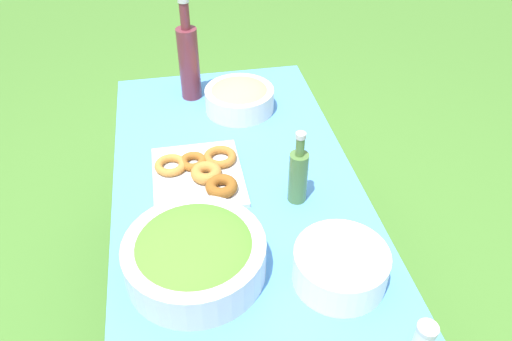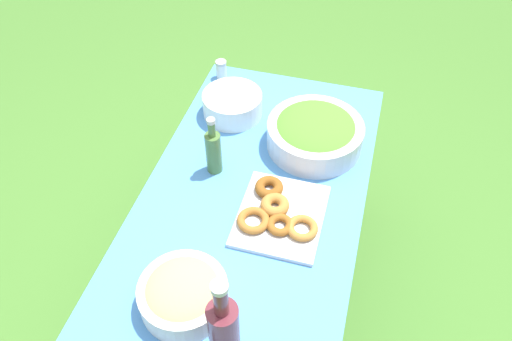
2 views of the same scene
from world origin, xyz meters
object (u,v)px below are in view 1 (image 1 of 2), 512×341
(salad_bowl, at_px, (195,254))
(donut_platter, at_px, (201,173))
(pasta_bowl, at_px, (239,97))
(olive_oil_bottle, at_px, (298,175))
(plate_stack, at_px, (340,266))
(wine_bottle, at_px, (189,60))

(salad_bowl, xyz_separation_m, donut_platter, (-0.37, 0.05, -0.04))
(pasta_bowl, xyz_separation_m, olive_oil_bottle, (0.53, 0.09, 0.04))
(salad_bowl, relative_size, plate_stack, 1.52)
(pasta_bowl, height_order, wine_bottle, wine_bottle)
(plate_stack, bearing_deg, salad_bowl, -104.80)
(salad_bowl, height_order, pasta_bowl, salad_bowl)
(pasta_bowl, relative_size, donut_platter, 0.78)
(donut_platter, xyz_separation_m, wine_bottle, (-0.51, 0.02, 0.14))
(salad_bowl, xyz_separation_m, pasta_bowl, (-0.75, 0.23, -0.01))
(olive_oil_bottle, relative_size, wine_bottle, 0.61)
(salad_bowl, relative_size, olive_oil_bottle, 1.50)
(plate_stack, distance_m, wine_bottle, 1.02)
(plate_stack, bearing_deg, olive_oil_bottle, -174.57)
(salad_bowl, distance_m, wine_bottle, 0.89)
(plate_stack, height_order, wine_bottle, wine_bottle)
(wine_bottle, bearing_deg, plate_stack, 16.44)
(pasta_bowl, bearing_deg, salad_bowl, -17.35)
(donut_platter, distance_m, plate_stack, 0.55)
(salad_bowl, relative_size, donut_platter, 1.09)
(salad_bowl, xyz_separation_m, wine_bottle, (-0.88, 0.06, 0.09))
(pasta_bowl, distance_m, plate_stack, 0.85)
(salad_bowl, bearing_deg, plate_stack, 75.20)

